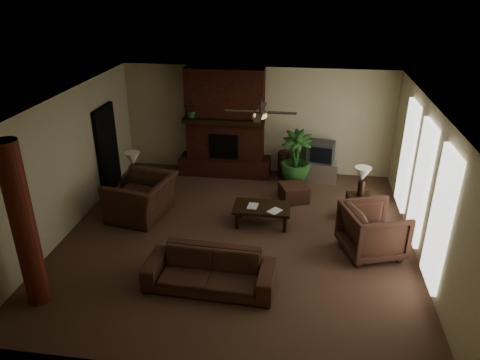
% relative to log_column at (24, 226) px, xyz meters
% --- Properties ---
extents(room_shell, '(7.00, 7.00, 7.00)m').
position_rel_log_column_xyz_m(room_shell, '(2.95, 2.40, 0.00)').
color(room_shell, brown).
rests_on(room_shell, ground).
extents(fireplace, '(2.40, 0.70, 2.80)m').
position_rel_log_column_xyz_m(fireplace, '(2.15, 5.62, -0.24)').
color(fireplace, '#4C2014').
rests_on(fireplace, ground).
extents(windows, '(0.08, 3.65, 2.35)m').
position_rel_log_column_xyz_m(windows, '(6.40, 2.60, -0.05)').
color(windows, white).
rests_on(windows, ground).
extents(log_column, '(0.36, 0.36, 2.80)m').
position_rel_log_column_xyz_m(log_column, '(0.00, 0.00, 0.00)').
color(log_column, maroon).
rests_on(log_column, ground).
extents(doorway, '(0.10, 1.00, 2.10)m').
position_rel_log_column_xyz_m(doorway, '(-0.49, 4.20, -0.35)').
color(doorway, black).
rests_on(doorway, ground).
extents(ceiling_fan, '(1.35, 1.35, 0.37)m').
position_rel_log_column_xyz_m(ceiling_fan, '(3.35, 2.70, 1.13)').
color(ceiling_fan, black).
rests_on(ceiling_fan, ceiling).
extents(sofa, '(2.24, 0.74, 0.86)m').
position_rel_log_column_xyz_m(sofa, '(2.73, 0.75, -0.97)').
color(sofa, '#462B1E').
rests_on(sofa, ground).
extents(armchair_left, '(1.12, 1.52, 1.21)m').
position_rel_log_column_xyz_m(armchair_left, '(0.75, 2.99, -0.80)').
color(armchair_left, '#462B1E').
rests_on(armchair_left, ground).
extents(armchair_right, '(1.27, 1.31, 1.08)m').
position_rel_log_column_xyz_m(armchair_right, '(5.58, 2.20, -0.86)').
color(armchair_right, '#462B1E').
rests_on(armchair_right, ground).
extents(coffee_table, '(1.20, 0.70, 0.43)m').
position_rel_log_column_xyz_m(coffee_table, '(3.39, 2.98, -1.03)').
color(coffee_table, black).
rests_on(coffee_table, ground).
extents(ottoman, '(0.78, 0.78, 0.40)m').
position_rel_log_column_xyz_m(ottoman, '(4.03, 4.20, -1.20)').
color(ottoman, '#462B1E').
rests_on(ottoman, ground).
extents(tv_stand, '(0.88, 0.54, 0.50)m').
position_rel_log_column_xyz_m(tv_stand, '(4.66, 5.48, -1.15)').
color(tv_stand, silver).
rests_on(tv_stand, ground).
extents(tv, '(0.73, 0.64, 0.52)m').
position_rel_log_column_xyz_m(tv, '(4.65, 5.53, -0.64)').
color(tv, '#38383A').
rests_on(tv, tv_stand).
extents(floor_vase, '(0.34, 0.34, 0.77)m').
position_rel_log_column_xyz_m(floor_vase, '(3.72, 5.55, -0.97)').
color(floor_vase, black).
rests_on(floor_vase, ground).
extents(floor_plant, '(0.83, 1.41, 0.77)m').
position_rel_log_column_xyz_m(floor_plant, '(4.02, 5.19, -1.01)').
color(floor_plant, '#2B5823').
rests_on(floor_plant, ground).
extents(side_table_left, '(0.52, 0.52, 0.55)m').
position_rel_log_column_xyz_m(side_table_left, '(0.30, 3.74, -1.12)').
color(side_table_left, black).
rests_on(side_table_left, ground).
extents(lamp_left, '(0.38, 0.38, 0.65)m').
position_rel_log_column_xyz_m(lamp_left, '(0.33, 3.72, -0.40)').
color(lamp_left, black).
rests_on(lamp_left, side_table_left).
extents(side_table_right, '(0.55, 0.55, 0.55)m').
position_rel_log_column_xyz_m(side_table_right, '(5.46, 3.54, -1.12)').
color(side_table_right, black).
rests_on(side_table_right, ground).
extents(lamp_right, '(0.37, 0.37, 0.65)m').
position_rel_log_column_xyz_m(lamp_right, '(5.47, 3.58, -0.40)').
color(lamp_right, black).
rests_on(lamp_right, side_table_right).
extents(mantel_plant, '(0.50, 0.52, 0.33)m').
position_rel_log_column_xyz_m(mantel_plant, '(1.33, 5.42, 0.32)').
color(mantel_plant, '#2B5823').
rests_on(mantel_plant, fireplace).
extents(mantel_vase, '(0.25, 0.26, 0.22)m').
position_rel_log_column_xyz_m(mantel_vase, '(2.93, 5.42, 0.27)').
color(mantel_vase, brown).
rests_on(mantel_vase, fireplace).
extents(book_a, '(0.22, 0.05, 0.29)m').
position_rel_log_column_xyz_m(book_a, '(3.10, 2.95, -0.83)').
color(book_a, '#999999').
rests_on(book_a, coffee_table).
extents(book_b, '(0.19, 0.14, 0.29)m').
position_rel_log_column_xyz_m(book_b, '(3.59, 2.85, -0.82)').
color(book_b, '#999999').
rests_on(book_b, coffee_table).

